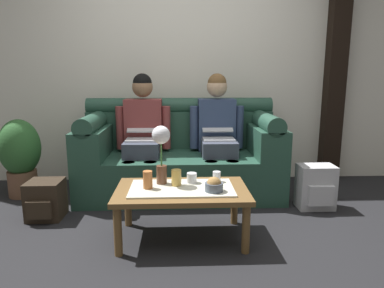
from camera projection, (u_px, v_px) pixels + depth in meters
The scene contains 16 objects.
ground_plane at pixel (182, 244), 2.50m from camera, with size 14.00×14.00×0.00m, color black.
back_wall_patterned at pixel (179, 53), 3.88m from camera, with size 6.00×0.12×2.90m, color silver.
timber_pillar at pixel (336, 52), 3.84m from camera, with size 0.20×0.20×2.90m, color black.
couch at pixel (180, 157), 3.57m from camera, with size 1.98×0.88×0.96m.
person_left at pixel (143, 130), 3.50m from camera, with size 0.56×0.67×1.22m.
person_right at pixel (217, 129), 3.53m from camera, with size 0.56×0.67×1.22m.
coffee_table at pixel (182, 195), 2.54m from camera, with size 0.97×0.58×0.40m.
flower_vase at pixel (161, 145), 2.56m from camera, with size 0.14×0.14×0.44m.
snack_bowl at pixel (214, 185), 2.44m from camera, with size 0.13×0.13×0.11m.
cup_near_left at pixel (192, 178), 2.63m from camera, with size 0.08×0.08×0.08m, color silver.
cup_near_right at pixel (148, 180), 2.49m from camera, with size 0.07×0.07×0.13m, color #B26633.
cup_far_center at pixel (176, 178), 2.56m from camera, with size 0.07×0.07×0.12m, color gold.
cup_far_left at pixel (217, 177), 2.66m from camera, with size 0.06×0.06×0.08m, color silver.
backpack_right at pixel (316, 187), 3.15m from camera, with size 0.32×0.26×0.40m.
backpack_left at pixel (46, 200), 2.94m from camera, with size 0.28×0.32×0.33m.
potted_plant at pixel (20, 154), 3.44m from camera, with size 0.40×0.40×0.78m.
Camera 1 is at (-0.03, -2.31, 1.20)m, focal length 32.35 mm.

